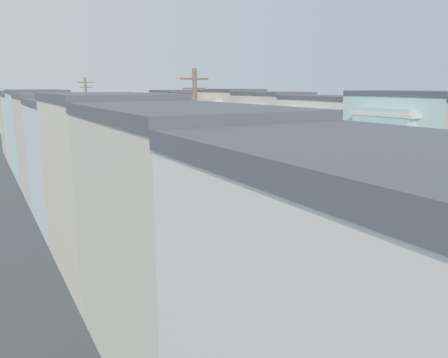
# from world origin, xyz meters

# --- Properties ---
(ground) EXTENTS (160.00, 160.00, 0.00)m
(ground) POSITION_xyz_m (0.00, 0.00, 0.00)
(ground) COLOR black
(ground) RESTS_ON ground
(road_slab) EXTENTS (12.00, 70.00, 0.02)m
(road_slab) POSITION_xyz_m (0.00, 15.00, 0.01)
(road_slab) COLOR black
(road_slab) RESTS_ON ground
(curb_left) EXTENTS (0.30, 70.00, 0.15)m
(curb_left) POSITION_xyz_m (-6.05, 15.00, 0.07)
(curb_left) COLOR gray
(curb_left) RESTS_ON ground
(curb_right) EXTENTS (0.30, 70.00, 0.15)m
(curb_right) POSITION_xyz_m (6.05, 15.00, 0.07)
(curb_right) COLOR gray
(curb_right) RESTS_ON ground
(sidewalk_left) EXTENTS (2.60, 70.00, 0.15)m
(sidewalk_left) POSITION_xyz_m (-7.35, 15.00, 0.07)
(sidewalk_left) COLOR gray
(sidewalk_left) RESTS_ON ground
(sidewalk_right) EXTENTS (2.60, 70.00, 0.15)m
(sidewalk_right) POSITION_xyz_m (7.35, 15.00, 0.07)
(sidewalk_right) COLOR gray
(sidewalk_right) RESTS_ON ground
(centerline) EXTENTS (0.12, 70.00, 0.01)m
(centerline) POSITION_xyz_m (0.00, 15.00, 0.00)
(centerline) COLOR gold
(centerline) RESTS_ON ground
(townhouse_row_left) EXTENTS (5.00, 70.00, 8.50)m
(townhouse_row_left) POSITION_xyz_m (-11.15, 15.00, 0.00)
(townhouse_row_left) COLOR silver
(townhouse_row_left) RESTS_ON ground
(townhouse_row_right) EXTENTS (5.00, 70.00, 8.50)m
(townhouse_row_right) POSITION_xyz_m (11.15, 15.00, 0.00)
(townhouse_row_right) COLOR silver
(townhouse_row_right) RESTS_ON ground
(tree_a) EXTENTS (4.70, 4.70, 6.99)m
(tree_a) POSITION_xyz_m (-6.30, -12.92, 4.63)
(tree_a) COLOR black
(tree_a) RESTS_ON ground
(tree_b) EXTENTS (4.70, 4.70, 7.91)m
(tree_b) POSITION_xyz_m (-6.30, -2.60, 5.53)
(tree_b) COLOR black
(tree_b) RESTS_ON ground
(tree_c) EXTENTS (4.23, 4.23, 7.09)m
(tree_c) POSITION_xyz_m (-6.30, 5.43, 4.95)
(tree_c) COLOR black
(tree_c) RESTS_ON ground
(tree_d) EXTENTS (4.70, 4.70, 7.67)m
(tree_d) POSITION_xyz_m (-6.30, 16.91, 5.30)
(tree_d) COLOR black
(tree_d) RESTS_ON ground
(tree_e) EXTENTS (4.70, 4.70, 7.16)m
(tree_e) POSITION_xyz_m (-6.30, 31.36, 4.79)
(tree_e) COLOR black
(tree_e) RESTS_ON ground
(tree_far_r) EXTENTS (3.10, 3.10, 5.55)m
(tree_far_r) POSITION_xyz_m (6.89, 30.28, 3.96)
(tree_far_r) COLOR black
(tree_far_r) RESTS_ON ground
(utility_pole_near) EXTENTS (1.60, 0.26, 10.00)m
(utility_pole_near) POSITION_xyz_m (-6.30, 2.00, 5.15)
(utility_pole_near) COLOR #42301E
(utility_pole_near) RESTS_ON ground
(utility_pole_far) EXTENTS (1.60, 0.26, 10.00)m
(utility_pole_far) POSITION_xyz_m (-6.30, 28.00, 5.15)
(utility_pole_far) COLOR #42301E
(utility_pole_far) RESTS_ON ground
(fedex_truck) EXTENTS (2.69, 6.99, 3.35)m
(fedex_truck) POSITION_xyz_m (2.14, 12.39, 1.87)
(fedex_truck) COLOR white
(fedex_truck) RESTS_ON ground
(lead_sedan) EXTENTS (1.99, 3.98, 1.24)m
(lead_sedan) POSITION_xyz_m (2.77, 20.23, 0.62)
(lead_sedan) COLOR black
(lead_sedan) RESTS_ON ground
(parked_left_b) EXTENTS (1.46, 3.82, 1.26)m
(parked_left_b) POSITION_xyz_m (-4.90, -9.27, 0.63)
(parked_left_b) COLOR black
(parked_left_b) RESTS_ON ground
(parked_left_c) EXTENTS (3.00, 5.64, 1.51)m
(parked_left_c) POSITION_xyz_m (-4.90, 2.27, 0.75)
(parked_left_c) COLOR gray
(parked_left_c) RESTS_ON ground
(parked_left_d) EXTENTS (1.96, 4.52, 1.35)m
(parked_left_d) POSITION_xyz_m (-4.90, 13.76, 0.67)
(parked_left_d) COLOR black
(parked_left_d) RESTS_ON ground
(parked_right_b) EXTENTS (2.02, 4.25, 1.24)m
(parked_right_b) POSITION_xyz_m (4.90, -1.09, 0.62)
(parked_right_b) COLOR silver
(parked_right_b) RESTS_ON ground
(parked_right_c) EXTENTS (2.25, 4.85, 1.34)m
(parked_right_c) POSITION_xyz_m (4.90, 17.22, 0.67)
(parked_right_c) COLOR black
(parked_right_c) RESTS_ON ground
(parked_right_d) EXTENTS (2.09, 4.78, 1.52)m
(parked_right_d) POSITION_xyz_m (4.90, 27.95, 0.76)
(parked_right_d) COLOR #0A1C30
(parked_right_d) RESTS_ON ground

